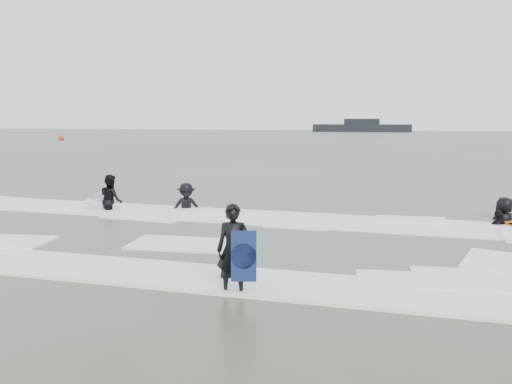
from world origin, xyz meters
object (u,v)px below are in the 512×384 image
(surfer_breaker, at_px, (187,210))
(buoy, at_px, (61,138))
(surfer_right_near, at_px, (499,227))
(vessel_horizon, at_px, (362,127))
(surfer_right_far, at_px, (504,222))
(surfer_centre, at_px, (234,294))
(surfer_wading, at_px, (112,211))

(surfer_breaker, height_order, buoy, buoy)
(surfer_breaker, bearing_deg, buoy, 99.90)
(surfer_right_near, xyz_separation_m, vessel_horizon, (-14.13, 132.05, 1.42))
(surfer_breaker, xyz_separation_m, surfer_right_far, (11.12, 1.00, 0.00))
(surfer_centre, relative_size, buoy, 1.10)
(surfer_centre, relative_size, vessel_horizon, 0.06)
(surfer_wading, bearing_deg, surfer_right_near, -136.07)
(surfer_right_far, bearing_deg, surfer_wading, -36.69)
(surfer_right_near, bearing_deg, buoy, -70.60)
(surfer_breaker, height_order, surfer_right_far, surfer_right_far)
(surfer_centre, relative_size, surfer_breaker, 0.96)
(vessel_horizon, bearing_deg, surfer_right_far, -83.72)
(surfer_right_far, distance_m, vessel_horizon, 131.95)
(surfer_right_near, bearing_deg, surfer_centre, 26.13)
(surfer_breaker, height_order, surfer_right_near, surfer_breaker)
(surfer_wading, height_order, surfer_right_near, surfer_wading)
(surfer_wading, height_order, surfer_right_far, surfer_right_far)
(surfer_centre, height_order, vessel_horizon, vessel_horizon)
(surfer_centre, bearing_deg, surfer_breaker, 110.81)
(surfer_breaker, relative_size, vessel_horizon, 0.07)
(surfer_right_far, xyz_separation_m, vessel_horizon, (-14.44, 131.15, 1.42))
(surfer_wading, height_order, buoy, buoy)
(surfer_centre, xyz_separation_m, surfer_right_near, (6.16, 8.32, 0.00))
(surfer_breaker, bearing_deg, surfer_centre, -91.36)
(surfer_breaker, distance_m, vessel_horizon, 132.20)
(surfer_right_near, height_order, surfer_right_far, surfer_right_far)
(surfer_right_near, bearing_deg, surfer_right_far, -136.28)
(surfer_right_near, distance_m, surfer_right_far, 0.96)
(surfer_breaker, height_order, vessel_horizon, vessel_horizon)
(surfer_centre, height_order, surfer_right_near, surfer_centre)
(surfer_right_far, bearing_deg, surfer_breaker, -39.38)
(surfer_centre, bearing_deg, surfer_wading, 126.27)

